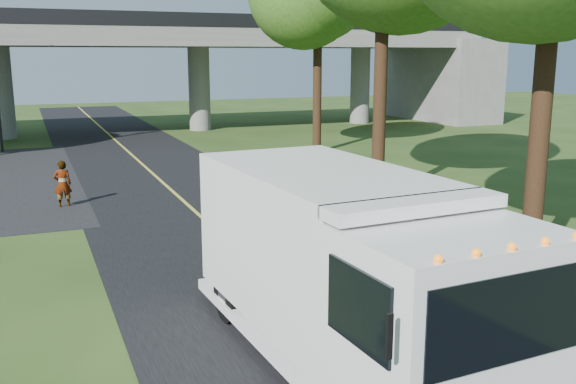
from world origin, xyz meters
TOP-DOWN VIEW (x-y plane):
  - ground at (0.00, 0.00)m, footprint 120.00×120.00m
  - road at (0.00, 10.00)m, footprint 7.00×90.00m
  - lane_line at (0.00, 10.00)m, footprint 0.12×90.00m
  - overpass at (0.00, 32.00)m, footprint 54.00×10.00m
  - step_van at (-0.24, -1.10)m, footprint 3.11×7.47m
  - pedestrian at (-3.82, 12.14)m, footprint 0.57×0.37m

SIDE VIEW (x-z plane):
  - ground at x=0.00m, z-range 0.00..0.00m
  - road at x=0.00m, z-range 0.00..0.02m
  - lane_line at x=0.00m, z-range 0.03..0.03m
  - pedestrian at x=-3.82m, z-range 0.00..1.55m
  - step_van at x=-0.24m, z-range 0.13..3.21m
  - overpass at x=0.00m, z-range 0.91..8.21m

